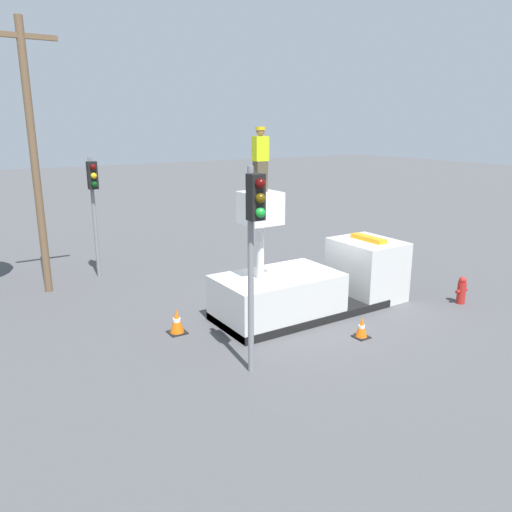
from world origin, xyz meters
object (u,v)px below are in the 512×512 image
object	(u,v)px
bucket_truck	(313,285)
worker	(260,160)
traffic_cone_curbside	(362,328)
traffic_light_pole	(254,231)
traffic_light_across	(94,194)
traffic_cone_rear	(177,322)
fire_hydrant	(462,290)
utility_pole	(34,152)

from	to	relation	value
bucket_truck	worker	size ratio (longest dim) A/B	3.67
worker	traffic_cone_curbside	bearing A→B (deg)	-52.38
traffic_light_pole	traffic_cone_curbside	world-z (taller)	traffic_light_pole
bucket_truck	traffic_light_across	size ratio (longest dim) A/B	1.41
traffic_cone_rear	worker	bearing A→B (deg)	-15.72
fire_hydrant	utility_pole	distance (m)	14.78
worker	fire_hydrant	bearing A→B (deg)	-18.16
bucket_truck	worker	world-z (taller)	worker
fire_hydrant	traffic_cone_curbside	xyz separation A→B (m)	(-4.68, -0.23, -0.17)
bucket_truck	traffic_light_pole	size ratio (longest dim) A/B	1.32
worker	utility_pole	distance (m)	8.00
worker	utility_pole	world-z (taller)	utility_pole
bucket_truck	traffic_cone_rear	world-z (taller)	bucket_truck
traffic_light_across	traffic_cone_rear	bearing A→B (deg)	-87.02
bucket_truck	utility_pole	world-z (taller)	utility_pole
traffic_cone_curbside	utility_pole	xyz separation A→B (m)	(-6.51, 8.83, 4.54)
fire_hydrant	bucket_truck	bearing A→B (deg)	154.71
worker	traffic_cone_rear	bearing A→B (deg)	164.28
traffic_light_pole	traffic_light_across	xyz separation A→B (m)	(-0.92, 9.64, -0.21)
traffic_light_pole	fire_hydrant	xyz separation A→B (m)	(8.27, 0.37, -3.00)
traffic_light_across	traffic_cone_curbside	xyz separation A→B (m)	(4.51, -9.49, -2.96)
traffic_light_pole	traffic_cone_rear	xyz separation A→B (m)	(-0.58, 3.16, -3.10)
traffic_light_across	bucket_truck	bearing A→B (deg)	-56.72
fire_hydrant	traffic_cone_rear	distance (m)	9.28
fire_hydrant	traffic_cone_curbside	size ratio (longest dim) A/B	1.56
traffic_light_across	traffic_cone_rear	xyz separation A→B (m)	(0.34, -6.47, -2.89)
bucket_truck	worker	bearing A→B (deg)	180.00
bucket_truck	fire_hydrant	distance (m)	5.00
worker	utility_pole	size ratio (longest dim) A/B	0.19
worker	utility_pole	xyz separation A→B (m)	(-4.70, 6.48, 0.04)
traffic_light_across	traffic_cone_rear	world-z (taller)	traffic_light_across
traffic_light_pole	fire_hydrant	size ratio (longest dim) A/B	5.31
traffic_cone_rear	traffic_cone_curbside	bearing A→B (deg)	-35.87
traffic_light_pole	traffic_light_across	world-z (taller)	traffic_light_pole
traffic_cone_curbside	utility_pole	distance (m)	11.88
traffic_cone_rear	traffic_cone_curbside	world-z (taller)	traffic_cone_rear
traffic_cone_curbside	fire_hydrant	bearing A→B (deg)	2.77
worker	fire_hydrant	xyz separation A→B (m)	(6.49, -2.13, -4.34)
traffic_light_pole	traffic_cone_rear	bearing A→B (deg)	100.39
fire_hydrant	utility_pole	world-z (taller)	utility_pole
traffic_cone_curbside	utility_pole	bearing A→B (deg)	126.39
fire_hydrant	traffic_cone_curbside	distance (m)	4.68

